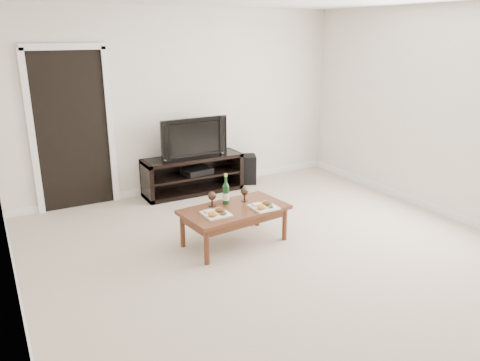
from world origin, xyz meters
The scene contains 13 objects.
floor centered at (0.00, 0.00, 0.00)m, with size 5.50×5.50×0.00m, color #C4B49D.
back_wall centered at (0.00, 2.77, 1.30)m, with size 5.00×0.04×2.60m, color silver.
doorway centered at (-1.55, 2.73, 1.02)m, with size 0.90×0.02×2.05m, color black.
media_console centered at (0.02, 2.50, 0.28)m, with size 1.45×0.45×0.55m, color black.
television centered at (0.02, 2.50, 0.84)m, with size 1.00×0.13×0.57m, color black.
av_receiver centered at (0.08, 2.48, 0.33)m, with size 0.40×0.30×0.08m, color black.
subwoofer centered at (0.94, 2.53, 0.22)m, with size 0.29×0.29×0.44m, color black.
coffee_table centered at (-0.27, 0.68, 0.21)m, with size 1.15×0.63×0.42m, color #5B2D19.
plate_left centered at (-0.54, 0.60, 0.45)m, with size 0.27×0.27×0.07m, color white.
plate_right centered at (0.01, 0.53, 0.45)m, with size 0.27×0.27×0.07m, color white.
wine_bottle centered at (-0.29, 0.84, 0.59)m, with size 0.07×0.07×0.35m, color #0E3617.
goblet_left centered at (-0.46, 0.85, 0.51)m, with size 0.09×0.09×0.17m, color #38281F, non-canonical shape.
goblet_right centered at (-0.07, 0.82, 0.51)m, with size 0.09×0.09×0.17m, color #38281F, non-canonical shape.
Camera 1 is at (-2.54, -3.54, 2.26)m, focal length 35.00 mm.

